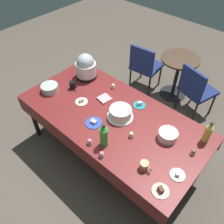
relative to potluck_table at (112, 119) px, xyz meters
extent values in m
plane|color=brown|center=(0.00, 0.00, -0.69)|extent=(9.00, 9.00, 0.00)
cube|color=maroon|center=(0.00, 0.00, 0.04)|extent=(2.20, 1.10, 0.04)
cylinder|color=black|center=(-1.02, -0.47, -0.33)|extent=(0.06, 0.06, 0.71)
cylinder|color=black|center=(1.02, -0.47, -0.33)|extent=(0.06, 0.06, 0.71)
cylinder|color=black|center=(-1.02, 0.47, -0.33)|extent=(0.06, 0.06, 0.71)
cylinder|color=black|center=(1.02, 0.47, -0.33)|extent=(0.06, 0.06, 0.71)
cube|color=maroon|center=(0.00, -0.55, -0.07)|extent=(2.20, 0.01, 0.18)
cube|color=maroon|center=(0.00, 0.55, -0.07)|extent=(2.20, 0.01, 0.18)
cylinder|color=silver|center=(0.09, 0.04, 0.07)|extent=(0.30, 0.30, 0.01)
cylinder|color=white|center=(0.09, 0.04, 0.13)|extent=(0.25, 0.25, 0.10)
cylinder|color=white|center=(0.09, 0.04, 0.18)|extent=(0.25, 0.25, 0.01)
cylinder|color=black|center=(-0.75, 0.31, 0.08)|extent=(0.28, 0.28, 0.04)
cylinder|color=white|center=(-0.75, 0.31, 0.19)|extent=(0.27, 0.27, 0.17)
sphere|color=#B2BCC1|center=(-0.75, 0.31, 0.29)|extent=(0.23, 0.23, 0.23)
cylinder|color=#B2C6BC|center=(-0.87, -0.21, 0.11)|extent=(0.22, 0.22, 0.09)
cylinder|color=silver|center=(0.65, 0.14, 0.11)|extent=(0.20, 0.20, 0.09)
cylinder|color=beige|center=(-0.42, -0.08, 0.07)|extent=(0.15, 0.15, 0.01)
cube|color=beige|center=(-0.42, -0.08, 0.09)|extent=(0.05, 0.06, 0.04)
cylinder|color=#2D4CB2|center=(-0.07, -0.23, 0.07)|extent=(0.18, 0.18, 0.01)
cube|color=beige|center=(-0.07, -0.23, 0.09)|extent=(0.07, 0.05, 0.03)
cylinder|color=#E07266|center=(0.93, -0.40, 0.07)|extent=(0.16, 0.16, 0.01)
cube|color=brown|center=(0.93, -0.40, 0.09)|extent=(0.07, 0.06, 0.05)
cylinder|color=#8CA87F|center=(0.96, -0.17, 0.07)|extent=(0.14, 0.14, 0.01)
cube|color=white|center=(0.96, -0.17, 0.09)|extent=(0.05, 0.06, 0.03)
cylinder|color=teal|center=(0.13, 0.34, 0.07)|extent=(0.15, 0.15, 0.01)
cube|color=beige|center=(0.13, 0.34, 0.09)|extent=(0.06, 0.06, 0.05)
cylinder|color=beige|center=(0.30, -0.48, 0.08)|extent=(0.05, 0.05, 0.03)
sphere|color=pink|center=(0.30, -0.48, 0.11)|extent=(0.05, 0.05, 0.05)
cylinder|color=beige|center=(0.36, -0.10, 0.08)|extent=(0.05, 0.05, 0.03)
sphere|color=beige|center=(0.36, -0.10, 0.11)|extent=(0.05, 0.05, 0.05)
cylinder|color=beige|center=(0.95, 0.13, 0.08)|extent=(0.05, 0.05, 0.03)
sphere|color=brown|center=(0.95, 0.13, 0.11)|extent=(0.05, 0.05, 0.05)
cylinder|color=beige|center=(0.10, -0.45, 0.08)|extent=(0.05, 0.05, 0.03)
sphere|color=pink|center=(0.10, -0.45, 0.11)|extent=(0.05, 0.05, 0.05)
cylinder|color=beige|center=(-0.32, 0.37, 0.08)|extent=(0.05, 0.05, 0.03)
sphere|color=beige|center=(-0.32, 0.37, 0.11)|extent=(0.05, 0.05, 0.05)
cylinder|color=gold|center=(0.96, 0.37, 0.16)|extent=(0.07, 0.07, 0.20)
cone|color=gold|center=(0.96, 0.37, 0.29)|extent=(0.07, 0.07, 0.05)
cylinder|color=black|center=(0.96, 0.37, 0.32)|extent=(0.03, 0.03, 0.02)
cylinder|color=green|center=(0.22, -0.36, 0.17)|extent=(0.08, 0.08, 0.22)
cone|color=green|center=(0.22, -0.36, 0.31)|extent=(0.08, 0.08, 0.05)
cylinder|color=black|center=(0.22, -0.36, 0.35)|extent=(0.04, 0.04, 0.02)
cylinder|color=black|center=(-0.71, 0.03, 0.11)|extent=(0.08, 0.08, 0.10)
torus|color=black|center=(-0.66, 0.03, 0.12)|extent=(0.06, 0.01, 0.06)
cylinder|color=tan|center=(0.68, -0.32, 0.11)|extent=(0.08, 0.08, 0.09)
torus|color=tan|center=(0.74, -0.32, 0.11)|extent=(0.06, 0.01, 0.06)
cube|color=pink|center=(-0.25, 0.14, 0.07)|extent=(0.16, 0.16, 0.02)
cube|color=navy|center=(-0.55, 1.48, -0.26)|extent=(0.48, 0.48, 0.05)
cube|color=navy|center=(-0.53, 1.28, -0.04)|extent=(0.42, 0.08, 0.40)
cylinder|color=black|center=(-0.38, 1.69, -0.49)|extent=(0.03, 0.03, 0.40)
cylinder|color=black|center=(-0.76, 1.65, -0.49)|extent=(0.03, 0.03, 0.40)
cylinder|color=black|center=(-0.34, 1.31, -0.49)|extent=(0.03, 0.03, 0.40)
cylinder|color=black|center=(-0.72, 1.28, -0.49)|extent=(0.03, 0.03, 0.40)
cube|color=navy|center=(0.40, 1.48, -0.26)|extent=(0.55, 0.55, 0.05)
cube|color=navy|center=(0.34, 1.29, -0.04)|extent=(0.41, 0.16, 0.40)
cylinder|color=black|center=(0.64, 1.61, -0.49)|extent=(0.04, 0.04, 0.40)
cylinder|color=black|center=(0.27, 1.72, -0.49)|extent=(0.04, 0.04, 0.40)
cylinder|color=black|center=(0.53, 1.25, -0.49)|extent=(0.04, 0.04, 0.40)
cylinder|color=black|center=(0.16, 1.36, -0.49)|extent=(0.04, 0.04, 0.40)
cylinder|color=#473323|center=(-0.05, 1.63, 0.02)|extent=(0.60, 0.60, 0.03)
cylinder|color=black|center=(-0.05, 1.63, -0.33)|extent=(0.06, 0.06, 0.67)
cylinder|color=black|center=(-0.05, 1.63, -0.68)|extent=(0.44, 0.44, 0.02)
camera|label=1|loc=(1.24, -1.38, 1.98)|focal=37.38mm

